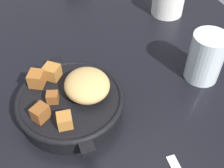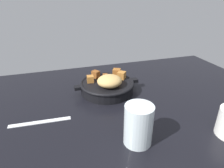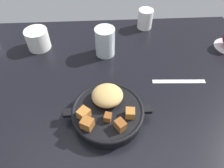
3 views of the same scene
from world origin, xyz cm
name	(u,v)px [view 1 (image 1 of 3)]	position (x,y,z in cm)	size (l,w,h in cm)	color
ground_plane	(119,88)	(0.00, 0.00, -1.20)	(119.26, 82.05, 2.40)	black
cast_iron_skillet	(72,100)	(3.48, -11.20, 3.00)	(24.99, 20.73, 8.26)	black
ceramic_mug_white	(168,1)	(-22.00, 22.86, 3.86)	(8.74, 8.74, 7.72)	silver
water_glass_tall	(206,57)	(3.75, 17.73, 5.43)	(7.32, 7.32, 10.86)	silver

